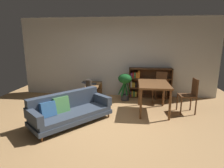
{
  "coord_description": "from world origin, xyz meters",
  "views": [
    {
      "loc": [
        0.52,
        -3.75,
        1.91
      ],
      "look_at": [
        0.01,
        0.81,
        0.84
      ],
      "focal_mm": 29.59,
      "sensor_mm": 36.0,
      "label": 1
    }
  ],
  "objects_px": {
    "fabric_couch": "(69,110)",
    "desk_speaker": "(89,84)",
    "dining_chair_near": "(161,85)",
    "dining_chair_far": "(190,94)",
    "media_console": "(93,93)",
    "potted_floor_plant": "(125,82)",
    "dining_table": "(154,87)",
    "open_laptop": "(90,84)",
    "bookshelf": "(147,83)"
  },
  "relations": [
    {
      "from": "dining_chair_far",
      "to": "dining_chair_near",
      "type": "bearing_deg",
      "value": 127.12
    },
    {
      "from": "potted_floor_plant",
      "to": "dining_chair_far",
      "type": "distance_m",
      "value": 1.99
    },
    {
      "from": "open_laptop",
      "to": "potted_floor_plant",
      "type": "xyz_separation_m",
      "value": [
        1.15,
        0.03,
        0.07
      ]
    },
    {
      "from": "dining_chair_near",
      "to": "media_console",
      "type": "bearing_deg",
      "value": -175.89
    },
    {
      "from": "desk_speaker",
      "to": "open_laptop",
      "type": "bearing_deg",
      "value": 97.03
    },
    {
      "from": "open_laptop",
      "to": "potted_floor_plant",
      "type": "relative_size",
      "value": 0.52
    },
    {
      "from": "dining_chair_far",
      "to": "open_laptop",
      "type": "bearing_deg",
      "value": 163.77
    },
    {
      "from": "open_laptop",
      "to": "bookshelf",
      "type": "distance_m",
      "value": 1.96
    },
    {
      "from": "media_console",
      "to": "desk_speaker",
      "type": "height_order",
      "value": "desk_speaker"
    },
    {
      "from": "fabric_couch",
      "to": "desk_speaker",
      "type": "xyz_separation_m",
      "value": [
        0.15,
        1.41,
        0.32
      ]
    },
    {
      "from": "dining_chair_far",
      "to": "media_console",
      "type": "bearing_deg",
      "value": 165.98
    },
    {
      "from": "media_console",
      "to": "bookshelf",
      "type": "relative_size",
      "value": 0.87
    },
    {
      "from": "open_laptop",
      "to": "potted_floor_plant",
      "type": "distance_m",
      "value": 1.15
    },
    {
      "from": "desk_speaker",
      "to": "potted_floor_plant",
      "type": "distance_m",
      "value": 1.19
    },
    {
      "from": "dining_table",
      "to": "bookshelf",
      "type": "height_order",
      "value": "bookshelf"
    },
    {
      "from": "potted_floor_plant",
      "to": "bookshelf",
      "type": "height_order",
      "value": "bookshelf"
    },
    {
      "from": "desk_speaker",
      "to": "media_console",
      "type": "bearing_deg",
      "value": 77.84
    },
    {
      "from": "desk_speaker",
      "to": "dining_table",
      "type": "xyz_separation_m",
      "value": [
        1.9,
        -0.49,
        0.07
      ]
    },
    {
      "from": "fabric_couch",
      "to": "dining_table",
      "type": "height_order",
      "value": "dining_table"
    },
    {
      "from": "dining_table",
      "to": "desk_speaker",
      "type": "bearing_deg",
      "value": 165.58
    },
    {
      "from": "potted_floor_plant",
      "to": "dining_chair_far",
      "type": "xyz_separation_m",
      "value": [
        1.78,
        -0.88,
        -0.08
      ]
    },
    {
      "from": "fabric_couch",
      "to": "potted_floor_plant",
      "type": "bearing_deg",
      "value": 56.29
    },
    {
      "from": "bookshelf",
      "to": "dining_table",
      "type": "bearing_deg",
      "value": -87.81
    },
    {
      "from": "potted_floor_plant",
      "to": "dining_table",
      "type": "distance_m",
      "value": 1.25
    },
    {
      "from": "dining_chair_far",
      "to": "bookshelf",
      "type": "relative_size",
      "value": 0.66
    },
    {
      "from": "potted_floor_plant",
      "to": "dining_table",
      "type": "bearing_deg",
      "value": -49.5
    },
    {
      "from": "open_laptop",
      "to": "dining_table",
      "type": "distance_m",
      "value": 2.17
    },
    {
      "from": "fabric_couch",
      "to": "dining_table",
      "type": "xyz_separation_m",
      "value": [
        2.05,
        0.92,
        0.39
      ]
    },
    {
      "from": "media_console",
      "to": "potted_floor_plant",
      "type": "relative_size",
      "value": 1.4
    },
    {
      "from": "fabric_couch",
      "to": "desk_speaker",
      "type": "height_order",
      "value": "desk_speaker"
    },
    {
      "from": "media_console",
      "to": "dining_table",
      "type": "distance_m",
      "value": 2.05
    },
    {
      "from": "media_console",
      "to": "dining_chair_near",
      "type": "distance_m",
      "value": 2.19
    },
    {
      "from": "fabric_couch",
      "to": "dining_table",
      "type": "distance_m",
      "value": 2.28
    },
    {
      "from": "dining_chair_near",
      "to": "dining_chair_far",
      "type": "xyz_separation_m",
      "value": [
        0.65,
        -0.86,
        -0.01
      ]
    },
    {
      "from": "media_console",
      "to": "open_laptop",
      "type": "distance_m",
      "value": 0.35
    },
    {
      "from": "media_console",
      "to": "dining_table",
      "type": "relative_size",
      "value": 1.11
    },
    {
      "from": "dining_table",
      "to": "dining_chair_near",
      "type": "distance_m",
      "value": 0.99
    },
    {
      "from": "dining_chair_far",
      "to": "dining_table",
      "type": "bearing_deg",
      "value": -176.13
    },
    {
      "from": "open_laptop",
      "to": "dining_chair_near",
      "type": "distance_m",
      "value": 2.28
    },
    {
      "from": "media_console",
      "to": "open_laptop",
      "type": "relative_size",
      "value": 2.71
    },
    {
      "from": "dining_table",
      "to": "dining_chair_far",
      "type": "height_order",
      "value": "dining_chair_far"
    },
    {
      "from": "media_console",
      "to": "open_laptop",
      "type": "height_order",
      "value": "open_laptop"
    },
    {
      "from": "dining_table",
      "to": "bookshelf",
      "type": "xyz_separation_m",
      "value": [
        -0.05,
        1.39,
        -0.2
      ]
    },
    {
      "from": "open_laptop",
      "to": "dining_chair_far",
      "type": "height_order",
      "value": "dining_chair_far"
    },
    {
      "from": "bookshelf",
      "to": "open_laptop",
      "type": "bearing_deg",
      "value": -165.94
    },
    {
      "from": "potted_floor_plant",
      "to": "dining_chair_near",
      "type": "relative_size",
      "value": 0.93
    },
    {
      "from": "dining_table",
      "to": "media_console",
      "type": "bearing_deg",
      "value": 157.35
    },
    {
      "from": "dining_chair_near",
      "to": "dining_chair_far",
      "type": "bearing_deg",
      "value": -52.88
    },
    {
      "from": "fabric_couch",
      "to": "open_laptop",
      "type": "xyz_separation_m",
      "value": [
        0.1,
        1.84,
        0.22
      ]
    },
    {
      "from": "media_console",
      "to": "dining_chair_far",
      "type": "relative_size",
      "value": 1.32
    }
  ]
}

